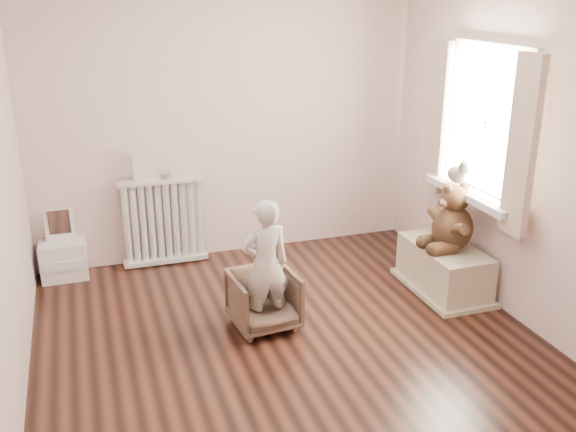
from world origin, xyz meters
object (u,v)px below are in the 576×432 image
object	(u,v)px
child	(265,266)
plush_cat	(459,173)
toy_bench	(444,268)
armchair	(264,300)
toy_vanity	(62,249)
radiator	(164,224)
teddy_bear	(453,218)

from	to	relation	value
child	plush_cat	bearing A→B (deg)	-175.76
child	toy_bench	bearing A→B (deg)	-179.13
child	plush_cat	distance (m)	1.85
armchair	plush_cat	bearing A→B (deg)	2.65
toy_vanity	plush_cat	distance (m)	3.49
child	plush_cat	world-z (taller)	plush_cat
toy_vanity	radiator	bearing A→B (deg)	1.91
radiator	armchair	xyz separation A→B (m)	(0.54, -1.43, -0.17)
radiator	armchair	world-z (taller)	radiator
armchair	toy_bench	xyz separation A→B (m)	(1.63, 0.12, -0.02)
toy_bench	teddy_bear	world-z (taller)	teddy_bear
teddy_bear	plush_cat	distance (m)	0.39
toy_vanity	plush_cat	world-z (taller)	plush_cat
radiator	toy_vanity	distance (m)	0.91
radiator	teddy_bear	distance (m)	2.59
radiator	toy_vanity	bearing A→B (deg)	-178.09
radiator	teddy_bear	size ratio (longest dim) A/B	1.47
plush_cat	armchair	bearing A→B (deg)	168.64
toy_vanity	teddy_bear	xyz separation A→B (m)	(3.08, -1.34, 0.40)
child	plush_cat	xyz separation A→B (m)	(1.77, 0.29, 0.47)
plush_cat	teddy_bear	bearing A→B (deg)	-145.33
radiator	teddy_bear	bearing A→B (deg)	-32.05
radiator	toy_bench	size ratio (longest dim) A/B	0.96
teddy_bear	child	bearing A→B (deg)	-175.65
toy_vanity	plush_cat	xyz separation A→B (m)	(3.21, -1.16, 0.72)
child	teddy_bear	bearing A→B (deg)	179.00
armchair	child	xyz separation A→B (m)	(0.00, -0.05, 0.31)
armchair	teddy_bear	world-z (taller)	teddy_bear
radiator	armchair	distance (m)	1.54
toy_vanity	toy_bench	size ratio (longest dim) A/B	0.73
armchair	toy_bench	size ratio (longest dim) A/B	0.57
teddy_bear	armchair	bearing A→B (deg)	-177.39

